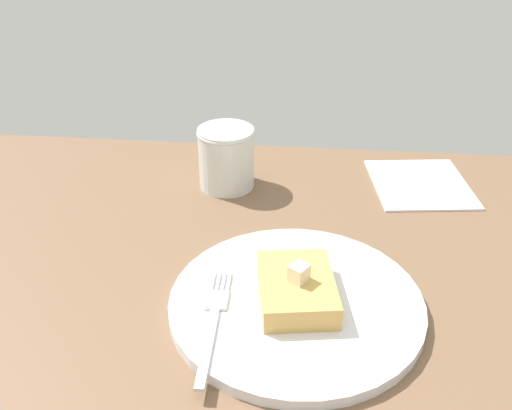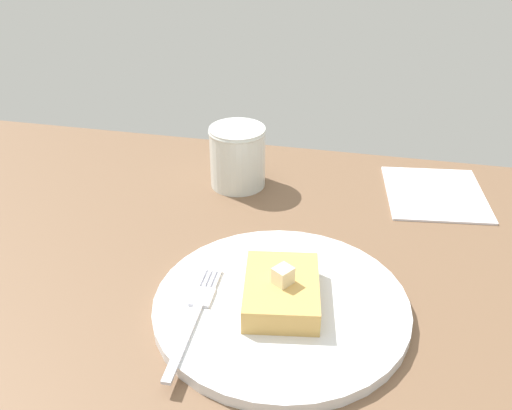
{
  "view_description": "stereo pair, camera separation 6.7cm",
  "coord_description": "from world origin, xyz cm",
  "px_view_note": "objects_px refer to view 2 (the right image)",
  "views": [
    {
      "loc": [
        10.28,
        -33.18,
        41.86
      ],
      "look_at": [
        4.56,
        24.12,
        7.45
      ],
      "focal_mm": 40.0,
      "sensor_mm": 36.0,
      "label": 1
    },
    {
      "loc": [
        16.89,
        -32.13,
        41.86
      ],
      "look_at": [
        4.56,
        24.12,
        7.45
      ],
      "focal_mm": 40.0,
      "sensor_mm": 36.0,
      "label": 2
    }
  ],
  "objects_px": {
    "syrup_jar": "(238,159)",
    "fork": "(196,312)",
    "plate": "(281,305)",
    "napkin": "(435,194)"
  },
  "relations": [
    {
      "from": "syrup_jar",
      "to": "napkin",
      "type": "bearing_deg",
      "value": 5.9
    },
    {
      "from": "plate",
      "to": "fork",
      "type": "bearing_deg",
      "value": -154.98
    },
    {
      "from": "plate",
      "to": "fork",
      "type": "relative_size",
      "value": 1.61
    },
    {
      "from": "syrup_jar",
      "to": "napkin",
      "type": "distance_m",
      "value": 0.28
    },
    {
      "from": "fork",
      "to": "napkin",
      "type": "xyz_separation_m",
      "value": [
        0.24,
        0.32,
        -0.01
      ]
    },
    {
      "from": "syrup_jar",
      "to": "napkin",
      "type": "xyz_separation_m",
      "value": [
        0.27,
        0.03,
        -0.04
      ]
    },
    {
      "from": "plate",
      "to": "napkin",
      "type": "relative_size",
      "value": 1.77
    },
    {
      "from": "plate",
      "to": "syrup_jar",
      "type": "height_order",
      "value": "syrup_jar"
    },
    {
      "from": "syrup_jar",
      "to": "fork",
      "type": "bearing_deg",
      "value": -84.3
    },
    {
      "from": "plate",
      "to": "napkin",
      "type": "height_order",
      "value": "plate"
    }
  ]
}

